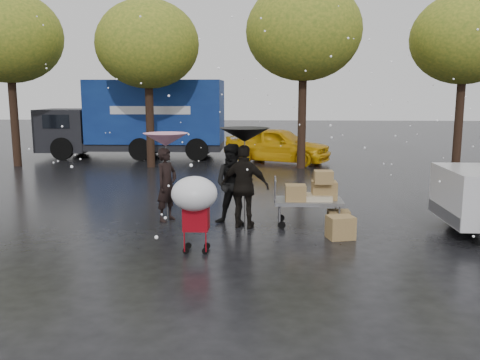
# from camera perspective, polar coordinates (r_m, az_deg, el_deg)

# --- Properties ---
(ground) EXTENTS (90.00, 90.00, 0.00)m
(ground) POSITION_cam_1_polar(r_m,az_deg,el_deg) (10.48, -3.29, -6.60)
(ground) COLOR black
(ground) RESTS_ON ground
(person_pink) EXTENTS (0.65, 0.74, 1.70)m
(person_pink) POSITION_cam_1_polar(r_m,az_deg,el_deg) (11.86, -8.23, -0.52)
(person_pink) COLOR black
(person_pink) RESTS_ON ground
(person_middle) EXTENTS (1.01, 0.85, 1.84)m
(person_middle) POSITION_cam_1_polar(r_m,az_deg,el_deg) (11.35, -0.69, -0.54)
(person_middle) COLOR black
(person_middle) RESTS_ON ground
(person_black) EXTENTS (1.14, 0.64, 1.84)m
(person_black) POSITION_cam_1_polar(r_m,az_deg,el_deg) (11.10, 0.52, -0.77)
(person_black) COLOR black
(person_black) RESTS_ON ground
(umbrella_pink) EXTENTS (1.02, 1.02, 2.04)m
(umbrella_pink) POSITION_cam_1_polar(r_m,az_deg,el_deg) (11.72, -8.35, 4.48)
(umbrella_pink) COLOR #4C4C4C
(umbrella_pink) RESTS_ON ground
(umbrella_black) EXTENTS (1.08, 1.08, 2.21)m
(umbrella_black) POSITION_cam_1_polar(r_m,az_deg,el_deg) (10.95, 0.53, 5.07)
(umbrella_black) COLOR #4C4C4C
(umbrella_black) RESTS_ON ground
(vendor_cart) EXTENTS (1.52, 0.80, 1.27)m
(vendor_cart) POSITION_cam_1_polar(r_m,az_deg,el_deg) (11.44, 8.14, -1.54)
(vendor_cart) COLOR slate
(vendor_cart) RESTS_ON ground
(shopping_cart) EXTENTS (0.84, 0.84, 1.46)m
(shopping_cart) POSITION_cam_1_polar(r_m,az_deg,el_deg) (9.28, -5.12, -2.01)
(shopping_cart) COLOR #9E0914
(shopping_cart) RESTS_ON ground
(blue_truck) EXTENTS (8.30, 2.60, 3.50)m
(blue_truck) POSITION_cam_1_polar(r_m,az_deg,el_deg) (23.82, -11.32, 6.73)
(blue_truck) COLOR navy
(blue_truck) RESTS_ON ground
(box_ground_near) EXTENTS (0.61, 0.53, 0.47)m
(box_ground_near) POSITION_cam_1_polar(r_m,az_deg,el_deg) (10.62, 11.22, -5.24)
(box_ground_near) COLOR olive
(box_ground_near) RESTS_ON ground
(box_ground_far) EXTENTS (0.48, 0.38, 0.37)m
(box_ground_far) POSITION_cam_1_polar(r_m,az_deg,el_deg) (11.54, 11.00, -4.27)
(box_ground_far) COLOR olive
(box_ground_far) RESTS_ON ground
(yellow_taxi) EXTENTS (4.81, 3.42, 1.52)m
(yellow_taxi) POSITION_cam_1_polar(r_m,az_deg,el_deg) (21.61, 4.24, 3.95)
(yellow_taxi) COLOR #EBAD0C
(yellow_taxi) RESTS_ON ground
(tree_row) EXTENTS (21.60, 4.40, 7.12)m
(tree_row) POSITION_cam_1_polar(r_m,az_deg,el_deg) (20.16, -1.60, 15.69)
(tree_row) COLOR black
(tree_row) RESTS_ON ground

